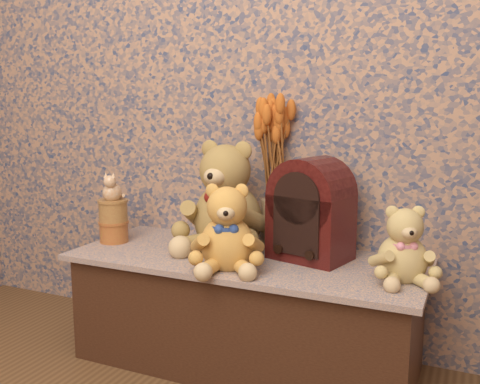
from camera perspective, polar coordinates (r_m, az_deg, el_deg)
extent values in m
cube|color=#34456B|center=(2.09, 3.60, 19.36)|extent=(3.00, 0.10, 2.60)
cube|color=#3C517B|center=(1.97, 0.61, -12.54)|extent=(1.25, 0.52, 0.40)
cylinder|color=tan|center=(2.04, 3.76, -3.26)|extent=(0.13, 0.13, 0.18)
cylinder|color=gold|center=(2.15, -13.34, -4.17)|extent=(0.12, 0.12, 0.08)
cylinder|color=tan|center=(2.13, -13.43, -2.01)|extent=(0.14, 0.14, 0.09)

